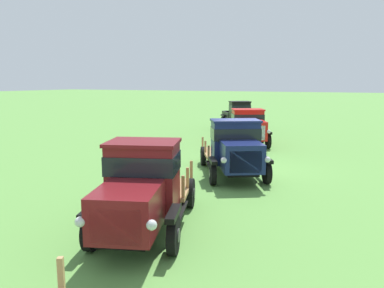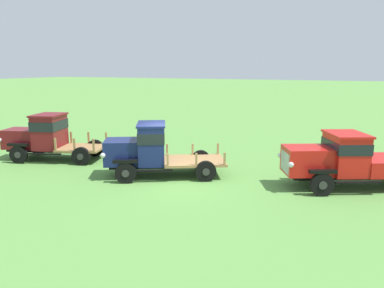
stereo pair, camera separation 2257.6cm
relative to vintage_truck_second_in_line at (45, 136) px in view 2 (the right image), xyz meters
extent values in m
plane|color=#5B9342|center=(7.12, -0.58, -1.15)|extent=(240.00, 240.00, 0.00)
cylinder|color=black|center=(-0.55, -1.12, -0.73)|extent=(0.85, 0.44, 0.84)
cylinder|color=#2D2D2D|center=(-0.52, -1.23, -0.73)|extent=(0.29, 0.12, 0.29)
cylinder|color=black|center=(-1.12, 0.57, -0.73)|extent=(0.85, 0.44, 0.84)
cylinder|color=#2D2D2D|center=(-1.15, 0.67, -0.73)|extent=(0.29, 0.12, 0.29)
cylinder|color=black|center=(2.30, -0.17, -0.73)|extent=(0.85, 0.44, 0.84)
cylinder|color=#2D2D2D|center=(2.33, -0.27, -0.73)|extent=(0.29, 0.12, 0.29)
cylinder|color=black|center=(1.74, 1.52, -0.73)|extent=(0.85, 0.44, 0.84)
cylinder|color=#2D2D2D|center=(1.70, 1.62, -0.73)|extent=(0.29, 0.12, 0.29)
cube|color=black|center=(0.43, 0.14, -0.65)|extent=(4.47, 2.32, 0.12)
cube|color=maroon|center=(-1.07, -0.36, -0.13)|extent=(1.93, 1.70, 0.91)
cube|color=silver|center=(-1.81, -0.60, -0.17)|extent=(0.37, 0.95, 0.68)
sphere|color=silver|center=(-2.03, 0.03, -0.11)|extent=(0.20, 0.20, 0.20)
cube|color=black|center=(-0.55, -1.12, -0.26)|extent=(0.98, 0.50, 0.12)
cube|color=black|center=(-1.12, 0.57, -0.26)|extent=(0.98, 0.50, 0.12)
cube|color=maroon|center=(0.24, 0.08, 0.20)|extent=(1.57, 1.85, 1.57)
cube|color=black|center=(0.24, 0.08, 0.55)|extent=(1.63, 1.90, 0.44)
cube|color=maroon|center=(0.24, 0.08, 1.03)|extent=(1.70, 1.95, 0.08)
cube|color=black|center=(0.62, -0.71, -0.67)|extent=(1.55, 0.64, 0.05)
cube|color=black|center=(0.07, 0.94, -0.67)|extent=(1.55, 0.64, 0.05)
cube|color=#9E7547|center=(1.73, 0.58, -0.54)|extent=(2.47, 2.33, 0.10)
cube|color=#9E7547|center=(1.14, -0.51, -0.20)|extent=(0.10, 0.10, 0.57)
cube|color=#9E7547|center=(0.60, 1.09, -0.20)|extent=(0.10, 0.10, 0.57)
cube|color=#9E7547|center=(2.00, -0.22, -0.20)|extent=(0.10, 0.10, 0.57)
cube|color=#9E7547|center=(1.46, 1.38, -0.20)|extent=(0.10, 0.10, 0.57)
cube|color=#9E7547|center=(2.86, 0.06, -0.20)|extent=(0.10, 0.10, 0.57)
cube|color=#9E7547|center=(2.32, 1.67, -0.20)|extent=(0.10, 0.10, 0.57)
cylinder|color=black|center=(5.70, -1.55, -0.74)|extent=(0.80, 0.56, 0.81)
cylinder|color=#2D2D2D|center=(5.75, -1.64, -0.74)|extent=(0.26, 0.17, 0.29)
cylinder|color=black|center=(4.76, 0.13, -0.74)|extent=(0.80, 0.56, 0.81)
cylinder|color=#2D2D2D|center=(4.70, 0.22, -0.74)|extent=(0.26, 0.17, 0.29)
cylinder|color=black|center=(8.40, -0.03, -0.74)|extent=(0.80, 0.56, 0.81)
cylinder|color=#2D2D2D|center=(8.45, -0.12, -0.74)|extent=(0.26, 0.17, 0.29)
cylinder|color=black|center=(7.46, 1.65, -0.74)|extent=(0.80, 0.56, 0.81)
cylinder|color=#2D2D2D|center=(7.41, 1.74, -0.74)|extent=(0.26, 0.17, 0.29)
cube|color=black|center=(6.57, 0.04, -0.66)|extent=(4.41, 3.12, 0.12)
cube|color=#141E51|center=(5.05, -0.81, -0.11)|extent=(1.85, 1.84, 0.98)
cube|color=silver|center=(4.48, -1.13, -0.16)|extent=(0.57, 0.95, 0.73)
sphere|color=silver|center=(4.82, -1.77, -0.09)|extent=(0.20, 0.20, 0.20)
sphere|color=silver|center=(4.12, -0.51, -0.09)|extent=(0.20, 0.20, 0.20)
cube|color=black|center=(5.70, -1.55, -0.28)|extent=(0.91, 0.63, 0.12)
cube|color=black|center=(4.76, 0.13, -0.28)|extent=(0.91, 0.63, 0.12)
cube|color=#141E51|center=(6.09, -0.23, 0.18)|extent=(1.72, 1.97, 1.56)
cube|color=black|center=(6.09, -0.23, 0.53)|extent=(1.77, 2.03, 0.44)
cube|color=#141E51|center=(6.09, -0.23, 1.00)|extent=(1.84, 2.09, 0.08)
cube|color=black|center=(6.64, -1.00, -0.68)|extent=(1.31, 0.82, 0.05)
cube|color=black|center=(5.71, 0.64, -0.68)|extent=(1.31, 0.82, 0.05)
cube|color=#9E7547|center=(7.61, 0.63, -0.55)|extent=(3.10, 2.89, 0.10)
cube|color=#9E7547|center=(7.09, -0.71, -0.26)|extent=(0.11, 0.11, 0.48)
cube|color=#9E7547|center=(6.19, 0.88, -0.26)|extent=(0.11, 0.11, 0.48)
cube|color=#9E7547|center=(8.06, -0.17, -0.26)|extent=(0.11, 0.11, 0.48)
cube|color=#9E7547|center=(7.16, 1.42, -0.26)|extent=(0.11, 0.11, 0.48)
cube|color=#9E7547|center=(9.03, 0.38, -0.26)|extent=(0.11, 0.11, 0.48)
cube|color=#9E7547|center=(8.13, 1.97, -0.26)|extent=(0.11, 0.11, 0.48)
cylinder|color=black|center=(12.71, 0.10, -0.73)|extent=(0.82, 0.54, 0.83)
cylinder|color=#2D2D2D|center=(12.76, 0.01, -0.73)|extent=(0.27, 0.16, 0.29)
cylinder|color=black|center=(11.87, 1.77, -0.73)|extent=(0.82, 0.54, 0.83)
cylinder|color=#2D2D2D|center=(11.82, 1.86, -0.73)|extent=(0.27, 0.16, 0.29)
cube|color=black|center=(13.75, 1.67, -0.65)|extent=(4.90, 3.16, 0.12)
cube|color=red|center=(12.07, 0.82, -0.10)|extent=(2.05, 1.91, 0.98)
cube|color=silver|center=(11.36, 0.47, -0.15)|extent=(0.52, 0.94, 0.74)
sphere|color=silver|center=(11.67, -0.16, -0.08)|extent=(0.20, 0.20, 0.20)
sphere|color=silver|center=(11.04, 1.09, -0.08)|extent=(0.20, 0.20, 0.20)
cube|color=black|center=(12.71, 0.10, -0.27)|extent=(0.94, 0.61, 0.12)
cube|color=black|center=(11.87, 1.77, -0.27)|extent=(0.94, 0.61, 0.12)
cube|color=red|center=(13.32, 1.46, 0.12)|extent=(1.78, 1.99, 1.42)
cube|color=black|center=(13.32, 1.46, 0.44)|extent=(1.84, 2.05, 0.40)
cube|color=red|center=(13.32, 1.46, 0.87)|extent=(1.92, 2.11, 0.08)
cube|color=black|center=(13.84, 0.69, -0.67)|extent=(1.51, 0.86, 0.05)
cube|color=black|center=(13.01, 2.32, -0.67)|extent=(1.51, 0.86, 0.05)
camera|label=1|loc=(-7.07, -4.58, 2.43)|focal=35.00mm
camera|label=2|loc=(13.86, -13.02, 3.26)|focal=35.00mm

